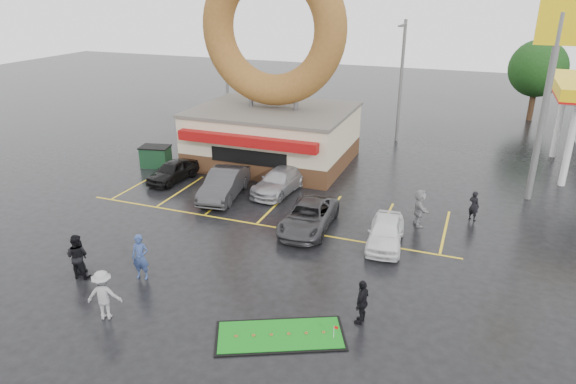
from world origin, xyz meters
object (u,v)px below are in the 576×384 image
(car_white, at_px, (386,232))
(dumpster, at_px, (156,157))
(donut_shop, at_px, (273,97))
(person_cameraman, at_px, (362,302))
(person_blue, at_px, (140,257))
(streetlight_left, at_px, (226,71))
(car_dgrey, at_px, (224,184))
(car_silver, at_px, (280,181))
(streetlight_mid, at_px, (401,79))
(car_black, at_px, (173,171))
(shell_sign, at_px, (553,66))
(car_grey, at_px, (308,216))
(putting_green, at_px, (280,335))

(car_white, distance_m, dumpster, 17.39)
(donut_shop, xyz_separation_m, dumpster, (-6.92, -3.75, -3.81))
(car_white, relative_size, person_cameraman, 2.26)
(person_blue, relative_size, person_cameraman, 1.14)
(donut_shop, bearing_deg, streetlight_left, 135.22)
(car_dgrey, relative_size, car_silver, 1.05)
(streetlight_left, bearing_deg, streetlight_mid, 4.09)
(streetlight_left, distance_m, car_black, 13.60)
(streetlight_mid, distance_m, dumpster, 18.64)
(shell_sign, bearing_deg, car_white, -127.38)
(person_cameraman, bearing_deg, car_white, -168.61)
(person_cameraman, relative_size, dumpster, 0.95)
(car_dgrey, relative_size, person_cameraman, 2.80)
(donut_shop, distance_m, streetlight_mid, 10.59)
(person_cameraman, bearing_deg, car_grey, -138.96)
(person_blue, relative_size, dumpster, 1.08)
(streetlight_left, xyz_separation_m, car_black, (2.67, -12.67, -4.14))
(streetlight_left, height_order, car_dgrey, streetlight_left)
(streetlight_left, bearing_deg, shell_sign, -18.99)
(donut_shop, height_order, car_silver, donut_shop)
(streetlight_left, height_order, dumpster, streetlight_left)
(shell_sign, height_order, car_silver, shell_sign)
(car_dgrey, bearing_deg, car_silver, 27.52)
(streetlight_left, height_order, car_white, streetlight_left)
(shell_sign, bearing_deg, car_grey, -141.88)
(car_white, relative_size, person_blue, 1.99)
(shell_sign, distance_m, streetlight_mid, 12.93)
(donut_shop, relative_size, car_silver, 2.94)
(car_white, bearing_deg, streetlight_mid, 92.75)
(person_cameraman, bearing_deg, streetlight_left, -135.09)
(streetlight_left, xyz_separation_m, car_dgrey, (6.83, -13.86, -3.99))
(car_grey, bearing_deg, car_silver, 125.22)
(shell_sign, height_order, person_cameraman, shell_sign)
(shell_sign, relative_size, car_silver, 2.31)
(streetlight_left, height_order, person_blue, streetlight_left)
(person_blue, bearing_deg, streetlight_left, 97.16)
(car_dgrey, height_order, person_cameraman, person_cameraman)
(donut_shop, bearing_deg, car_grey, -58.35)
(car_dgrey, distance_m, putting_green, 13.01)
(streetlight_left, bearing_deg, car_grey, -51.84)
(person_cameraman, relative_size, putting_green, 0.36)
(car_silver, xyz_separation_m, dumpster, (-9.39, 1.29, -0.02))
(car_silver, bearing_deg, car_dgrey, -136.50)
(donut_shop, bearing_deg, putting_green, -66.93)
(donut_shop, height_order, streetlight_mid, donut_shop)
(person_blue, height_order, person_cameraman, person_blue)
(streetlight_mid, relative_size, car_grey, 1.89)
(streetlight_mid, relative_size, car_dgrey, 1.88)
(car_white, bearing_deg, car_dgrey, 159.77)
(donut_shop, xyz_separation_m, shell_sign, (16.00, -0.97, 2.91))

